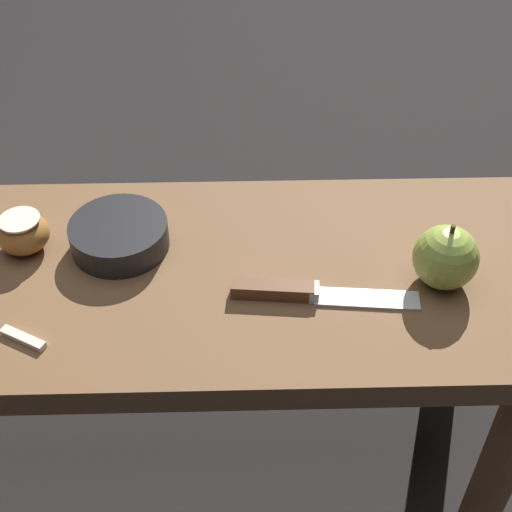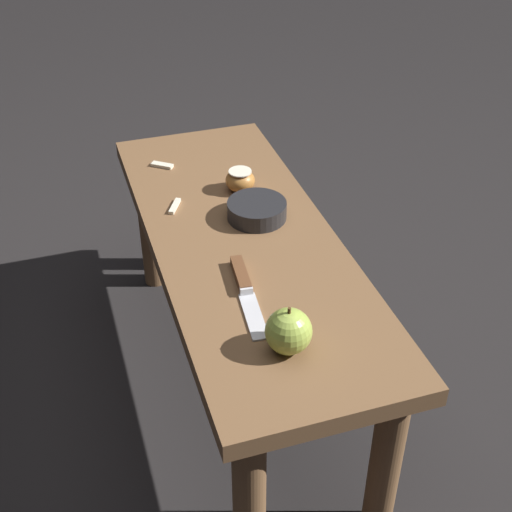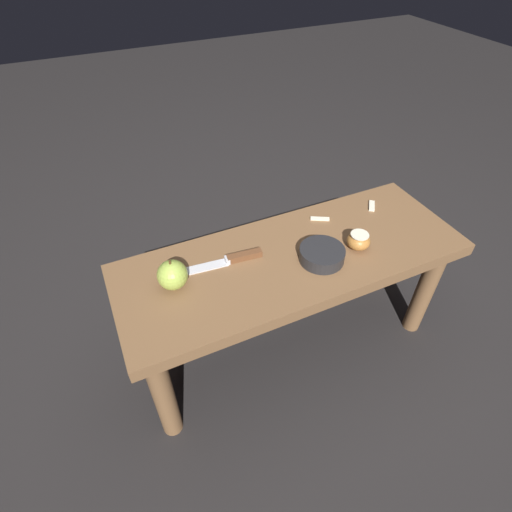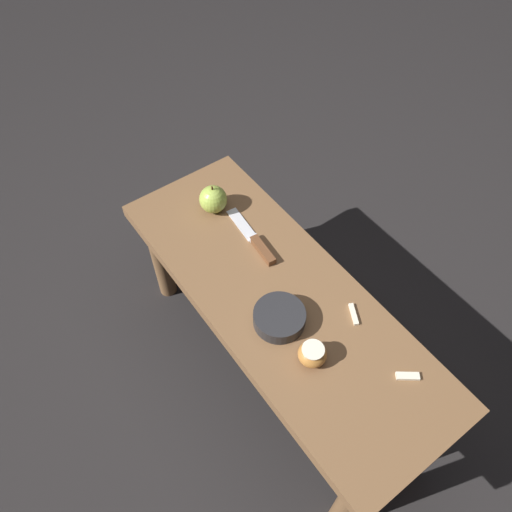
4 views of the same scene
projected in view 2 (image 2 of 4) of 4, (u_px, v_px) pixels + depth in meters
ground_plane at (245, 380)px, 1.81m from camera, size 8.00×8.00×0.00m
wooden_bench at (244, 266)px, 1.60m from camera, size 1.07×0.39×0.44m
knife at (244, 285)px, 1.40m from camera, size 0.24×0.05×0.02m
apple_whole at (289, 331)px, 1.24m from camera, size 0.08×0.08×0.09m
apple_cut at (240, 180)px, 1.70m from camera, size 0.07×0.07×0.05m
apple_slice_near_knife at (162, 165)px, 1.80m from camera, size 0.05×0.06×0.01m
apple_slice_center at (175, 206)px, 1.64m from camera, size 0.06×0.04×0.01m
bowl at (257, 210)px, 1.60m from camera, size 0.13×0.13×0.04m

